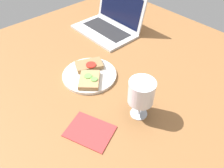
# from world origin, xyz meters

# --- Properties ---
(wooden_table) EXTENTS (1.40, 1.40, 0.03)m
(wooden_table) POSITION_xyz_m (0.00, 0.00, 0.01)
(wooden_table) COLOR brown
(wooden_table) RESTS_ON ground
(plate) EXTENTS (0.23, 0.23, 0.01)m
(plate) POSITION_xyz_m (-0.05, -0.06, 0.04)
(plate) COLOR silver
(plate) RESTS_ON wooden_table
(sandwich_with_tomato) EXTENTS (0.11, 0.13, 0.02)m
(sandwich_with_tomato) POSITION_xyz_m (-0.09, -0.04, 0.05)
(sandwich_with_tomato) COLOR #937047
(sandwich_with_tomato) RESTS_ON plate
(sandwich_with_cucumber) EXTENTS (0.13, 0.13, 0.02)m
(sandwich_with_cucumber) POSITION_xyz_m (-0.01, -0.09, 0.05)
(sandwich_with_cucumber) COLOR #A88456
(sandwich_with_cucumber) RESTS_ON plate
(wine_glass) EXTENTS (0.09, 0.09, 0.15)m
(wine_glass) POSITION_xyz_m (0.23, -0.06, 0.13)
(wine_glass) COLOR white
(wine_glass) RESTS_ON wooden_table
(laptop) EXTENTS (0.33, 0.25, 0.20)m
(laptop) POSITION_xyz_m (-0.29, 0.27, 0.08)
(laptop) COLOR silver
(laptop) RESTS_ON wooden_table
(napkin) EXTENTS (0.18, 0.16, 0.00)m
(napkin) POSITION_xyz_m (0.17, -0.24, 0.03)
(napkin) COLOR #B23333
(napkin) RESTS_ON wooden_table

